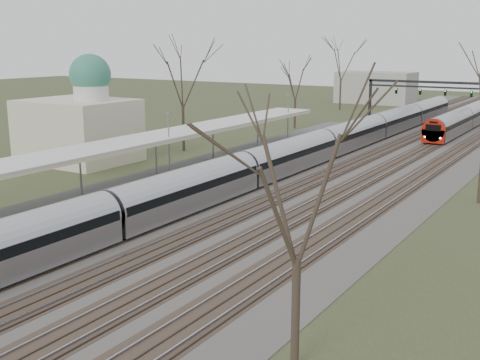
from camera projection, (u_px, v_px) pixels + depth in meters
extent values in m
cube|color=#474442|center=(359.00, 156.00, 60.98)|extent=(24.00, 160.00, 0.10)
cube|color=#4C3828|center=(306.00, 150.00, 64.08)|extent=(2.60, 160.00, 0.06)
cube|color=gray|center=(300.00, 149.00, 64.43)|extent=(0.07, 160.00, 0.12)
cube|color=gray|center=(312.00, 150.00, 63.69)|extent=(0.07, 160.00, 0.12)
cube|color=#4C3828|center=(336.00, 153.00, 62.26)|extent=(2.60, 160.00, 0.06)
cube|color=gray|center=(330.00, 152.00, 62.62)|extent=(0.07, 160.00, 0.12)
cube|color=gray|center=(343.00, 153.00, 61.88)|extent=(0.07, 160.00, 0.12)
cube|color=#4C3828|center=(369.00, 157.00, 60.45)|extent=(2.60, 160.00, 0.06)
cube|color=gray|center=(362.00, 155.00, 60.81)|extent=(0.07, 160.00, 0.12)
cube|color=gray|center=(376.00, 157.00, 60.07)|extent=(0.07, 160.00, 0.12)
cube|color=#4C3828|center=(403.00, 160.00, 58.64)|extent=(2.60, 160.00, 0.06)
cube|color=gray|center=(396.00, 159.00, 59.00)|extent=(0.07, 160.00, 0.12)
cube|color=gray|center=(410.00, 160.00, 58.25)|extent=(0.07, 160.00, 0.12)
cube|color=#4C3828|center=(440.00, 164.00, 56.83)|extent=(2.60, 160.00, 0.06)
cube|color=gray|center=(432.00, 162.00, 57.19)|extent=(0.07, 160.00, 0.12)
cube|color=gray|center=(447.00, 164.00, 56.44)|extent=(0.07, 160.00, 0.12)
cube|color=#9E9B93|center=(183.00, 172.00, 51.10)|extent=(3.50, 69.00, 1.00)
cylinder|color=slate|center=(81.00, 173.00, 41.15)|extent=(0.14, 0.14, 3.00)
cylinder|color=slate|center=(156.00, 156.00, 47.76)|extent=(0.14, 0.14, 3.00)
cylinder|color=slate|center=(213.00, 142.00, 54.38)|extent=(0.14, 0.14, 3.00)
cylinder|color=slate|center=(258.00, 131.00, 60.99)|extent=(0.14, 0.14, 3.00)
cube|color=silver|center=(147.00, 138.00, 46.59)|extent=(4.10, 50.00, 0.12)
cube|color=beige|center=(147.00, 140.00, 46.63)|extent=(4.10, 50.00, 0.25)
cube|color=beige|center=(78.00, 131.00, 57.66)|extent=(10.00, 8.00, 6.00)
cylinder|color=silver|center=(91.00, 88.00, 55.70)|extent=(3.20, 3.20, 2.50)
sphere|color=#327D6A|center=(90.00, 75.00, 55.43)|extent=(3.80, 3.80, 3.80)
cube|color=black|center=(370.00, 100.00, 90.30)|extent=(0.35, 0.35, 6.00)
cube|color=black|center=(441.00, 82.00, 84.36)|extent=(21.00, 0.35, 0.35)
cube|color=black|center=(441.00, 87.00, 84.51)|extent=(21.00, 0.25, 0.25)
cube|color=black|center=(396.00, 91.00, 87.74)|extent=(0.32, 0.22, 0.85)
sphere|color=#0CFF19|center=(396.00, 89.00, 87.56)|extent=(0.16, 0.16, 0.16)
cube|color=black|center=(420.00, 92.00, 85.92)|extent=(0.32, 0.22, 0.85)
sphere|color=#0CFF19|center=(420.00, 90.00, 85.75)|extent=(0.16, 0.16, 0.16)
cube|color=black|center=(445.00, 93.00, 84.11)|extent=(0.32, 0.22, 0.85)
sphere|color=#0CFF19|center=(445.00, 91.00, 83.94)|extent=(0.16, 0.16, 0.16)
cube|color=black|center=(472.00, 94.00, 82.30)|extent=(0.32, 0.22, 0.85)
sphere|color=#0CFF19|center=(471.00, 92.00, 82.13)|extent=(0.16, 0.16, 0.16)
cylinder|color=#2D231C|center=(183.00, 128.00, 63.45)|extent=(0.30, 0.30, 4.95)
cylinder|color=#2D231C|center=(296.00, 315.00, 20.75)|extent=(0.30, 0.30, 4.05)
cube|color=#9D9FA6|center=(324.00, 148.00, 59.34)|extent=(2.55, 90.00, 1.60)
cylinder|color=#9D9FA6|center=(324.00, 142.00, 59.20)|extent=(2.60, 89.70, 2.60)
cube|color=black|center=(324.00, 141.00, 59.17)|extent=(2.62, 89.40, 0.55)
cube|color=black|center=(323.00, 158.00, 59.54)|extent=(1.80, 89.00, 0.35)
cube|color=#A81709|center=(433.00, 136.00, 67.38)|extent=(2.55, 0.50, 1.50)
cylinder|color=#A81709|center=(434.00, 130.00, 67.27)|extent=(2.60, 0.60, 2.60)
cube|color=black|center=(433.00, 128.00, 66.98)|extent=(1.70, 0.12, 0.70)
sphere|color=white|center=(425.00, 137.00, 67.68)|extent=(0.22, 0.22, 0.22)
sphere|color=white|center=(440.00, 138.00, 66.80)|extent=(0.22, 0.22, 0.22)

